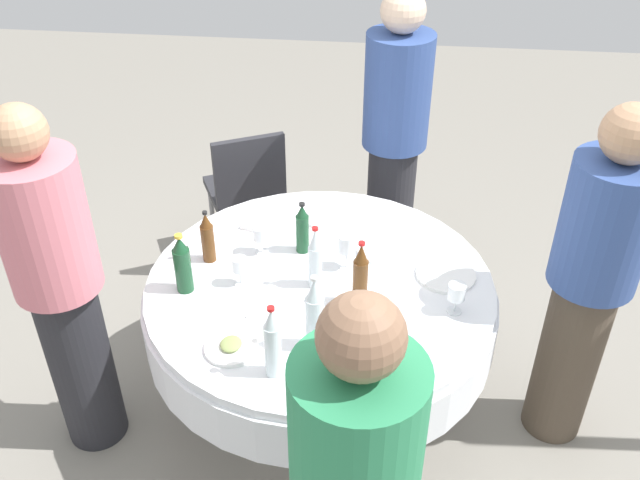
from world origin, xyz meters
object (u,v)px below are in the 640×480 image
(plate_outer, at_px, (231,347))
(plate_mid, at_px, (446,274))
(bottle_dark_green_south, at_px, (182,265))
(bottle_brown_east, at_px, (208,238))
(wine_glass_rear, at_px, (456,293))
(plate_rear, at_px, (383,248))
(wine_glass_inner, at_px, (347,245))
(person_east, at_px, (394,141))
(person_near, at_px, (60,286))
(bottle_clear_left, at_px, (315,259))
(chair_far, at_px, (247,186))
(bottle_clear_inner, at_px, (315,315))
(bottle_brown_far, at_px, (360,275))
(wine_glass_west, at_px, (334,356))
(dining_table, at_px, (320,308))
(person_south, at_px, (590,282))
(wine_glass_south, at_px, (261,234))
(bottle_dark_green_near, at_px, (302,229))
(wine_glass_far, at_px, (240,266))
(bottle_clear_west, at_px, (273,343))

(plate_outer, distance_m, plate_mid, 0.96)
(bottle_dark_green_south, relative_size, plate_mid, 1.08)
(bottle_brown_east, distance_m, plate_mid, 1.02)
(wine_glass_rear, height_order, plate_rear, wine_glass_rear)
(wine_glass_inner, distance_m, wine_glass_rear, 0.51)
(wine_glass_rear, distance_m, person_east, 1.20)
(wine_glass_inner, bearing_deg, person_near, 109.14)
(bottle_clear_left, relative_size, chair_far, 0.33)
(bottle_clear_inner, bearing_deg, bottle_brown_far, -29.24)
(wine_glass_west, bearing_deg, dining_table, 11.52)
(wine_glass_rear, xyz_separation_m, person_south, (0.13, -0.53, 0.00))
(bottle_clear_left, height_order, person_near, person_near)
(wine_glass_inner, height_order, plate_rear, wine_glass_inner)
(plate_rear, relative_size, person_east, 0.14)
(bottle_clear_left, distance_m, plate_outer, 0.50)
(person_near, bearing_deg, bottle_dark_green_south, -85.71)
(person_south, bearing_deg, wine_glass_rear, -76.43)
(wine_glass_south, distance_m, person_east, 1.03)
(bottle_dark_green_near, height_order, wine_glass_far, bottle_dark_green_near)
(wine_glass_west, height_order, person_east, person_east)
(bottle_brown_east, xyz_separation_m, wine_glass_south, (0.08, -0.22, -0.02))
(bottle_clear_left, xyz_separation_m, person_near, (-0.25, 0.97, -0.03))
(wine_glass_rear, relative_size, plate_mid, 0.53)
(bottle_brown_east, xyz_separation_m, chair_far, (0.99, 0.05, -0.34))
(bottle_dark_green_south, relative_size, plate_rear, 1.14)
(plate_rear, bearing_deg, bottle_brown_far, 168.02)
(wine_glass_far, bearing_deg, plate_rear, -62.13)
(plate_outer, bearing_deg, bottle_dark_green_south, 38.94)
(bottle_clear_inner, xyz_separation_m, wine_glass_far, (0.33, 0.35, -0.06))
(person_near, height_order, person_south, person_near)
(wine_glass_inner, xyz_separation_m, chair_far, (0.98, 0.64, -0.34))
(bottle_brown_far, relative_size, bottle_clear_west, 0.97)
(wine_glass_west, bearing_deg, person_east, -5.98)
(bottle_clear_west, distance_m, wine_glass_inner, 0.68)
(bottle_clear_west, xyz_separation_m, wine_glass_south, (0.71, 0.17, -0.04))
(plate_outer, xyz_separation_m, plate_mid, (0.53, -0.81, -0.00))
(wine_glass_rear, relative_size, person_east, 0.08)
(chair_far, bearing_deg, plate_rear, -72.91)
(bottle_dark_green_near, bearing_deg, bottle_clear_inner, -168.27)
(dining_table, bearing_deg, bottle_clear_west, 168.82)
(wine_glass_far, height_order, person_east, person_east)
(wine_glass_west, distance_m, wine_glass_rear, 0.60)
(bottle_clear_left, relative_size, bottle_clear_inner, 0.88)
(bottle_clear_inner, height_order, wine_glass_rear, bottle_clear_inner)
(wine_glass_inner, xyz_separation_m, wine_glass_west, (-0.65, -0.01, -0.01))
(dining_table, xyz_separation_m, plate_outer, (-0.43, 0.28, 0.16))
(bottle_dark_green_south, xyz_separation_m, wine_glass_rear, (-0.02, -1.09, -0.03))
(person_south, bearing_deg, plate_rear, -107.25)
(wine_glass_south, relative_size, wine_glass_west, 0.88)
(bottle_dark_green_south, bearing_deg, wine_glass_rear, -90.96)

